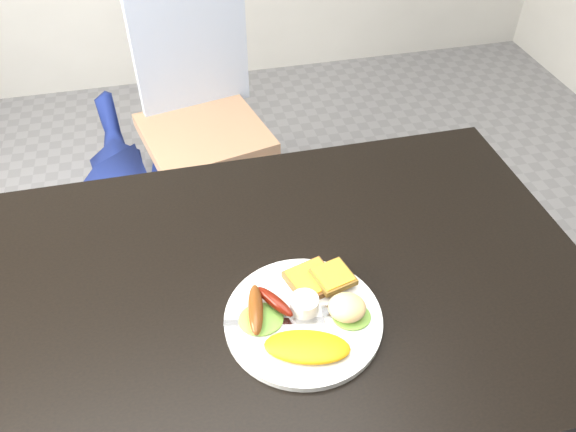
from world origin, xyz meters
The scene contains 14 objects.
dining_table centered at (0.00, 0.00, 0.73)m, with size 1.20×0.80×0.04m, color black.
dining_chair centered at (-0.08, 0.98, 0.45)m, with size 0.41×0.41×0.05m, color tan.
person centered at (-0.29, 0.75, 0.85)m, with size 0.61×0.41×1.70m, color navy.
plate centered at (0.00, -0.11, 0.76)m, with size 0.29×0.29×0.01m, color white.
lettuce_left centered at (-0.07, -0.10, 0.77)m, with size 0.08×0.07×0.01m, color #5A8229.
lettuce_right centered at (0.09, -0.13, 0.77)m, with size 0.07×0.06×0.01m, color #609833.
omelette centered at (-0.01, -0.18, 0.77)m, with size 0.15×0.07×0.02m, color #D5A408.
sausage_a centered at (-0.08, -0.09, 0.78)m, with size 0.03×0.11×0.03m, color brown.
sausage_b centered at (-0.04, -0.08, 0.78)m, with size 0.02×0.09×0.02m, color #611F0B.
ramekin centered at (0.01, -0.09, 0.78)m, with size 0.05×0.05×0.03m, color white.
toast_a centered at (0.04, -0.03, 0.77)m, with size 0.09×0.09×0.01m, color brown.
toast_b centered at (0.08, -0.04, 0.78)m, with size 0.07×0.07×0.01m, color brown.
potato_salad centered at (0.08, -0.12, 0.79)m, with size 0.07×0.06×0.04m, color beige.
fork centered at (-0.05, -0.11, 0.76)m, with size 0.18×0.01×0.00m, color #ADAFB7.
Camera 1 is at (-0.17, -0.70, 1.58)m, focal length 35.00 mm.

